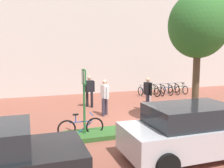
% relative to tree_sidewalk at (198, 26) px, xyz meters
% --- Properties ---
extents(ground_plane, '(60.00, 60.00, 0.00)m').
position_rel_tree_sidewalk_xyz_m(ground_plane, '(-2.52, 2.06, -4.04)').
color(ground_plane, brown).
extents(building_facade, '(28.00, 1.20, 10.00)m').
position_rel_tree_sidewalk_xyz_m(building_facade, '(-2.52, 9.54, 0.96)').
color(building_facade, silver).
rests_on(building_facade, ground).
extents(planter_strip, '(7.00, 1.10, 0.16)m').
position_rel_tree_sidewalk_xyz_m(planter_strip, '(-1.87, -0.01, -3.96)').
color(planter_strip, '#336028').
rests_on(planter_strip, ground).
extents(tree_sidewalk, '(2.38, 2.38, 5.39)m').
position_rel_tree_sidewalk_xyz_m(tree_sidewalk, '(0.00, 0.00, 0.00)').
color(tree_sidewalk, brown).
rests_on(tree_sidewalk, ground).
extents(parking_sign_post, '(0.08, 0.36, 2.45)m').
position_rel_tree_sidewalk_xyz_m(parking_sign_post, '(-4.66, -0.01, -2.43)').
color(parking_sign_post, '#2D7238').
rests_on(parking_sign_post, ground).
extents(bike_at_sign, '(1.68, 0.42, 0.86)m').
position_rel_tree_sidewalk_xyz_m(bike_at_sign, '(-4.76, 0.15, -3.69)').
color(bike_at_sign, black).
rests_on(bike_at_sign, ground).
extents(bike_rack_cluster, '(3.74, 1.82, 0.83)m').
position_rel_tree_sidewalk_xyz_m(bike_rack_cluster, '(2.53, 6.68, -3.69)').
color(bike_rack_cluster, '#99999E').
rests_on(bike_rack_cluster, ground).
extents(bollard_steel, '(0.16, 0.16, 0.90)m').
position_rel_tree_sidewalk_xyz_m(bollard_steel, '(0.36, 4.58, -3.59)').
color(bollard_steel, '#ADADB2').
rests_on(bollard_steel, ground).
extents(person_shirt_blue, '(0.36, 0.60, 1.72)m').
position_rel_tree_sidewalk_xyz_m(person_shirt_blue, '(-3.05, 2.69, -3.05)').
color(person_shirt_blue, '#383342').
rests_on(person_shirt_blue, ground).
extents(person_suited_navy, '(0.31, 0.60, 1.72)m').
position_rel_tree_sidewalk_xyz_m(person_suited_navy, '(-0.70, 2.84, -3.05)').
color(person_suited_navy, '#383342').
rests_on(person_suited_navy, ground).
extents(person_suited_dark, '(0.61, 0.41, 1.72)m').
position_rel_tree_sidewalk_xyz_m(person_suited_dark, '(-3.28, 4.68, -3.05)').
color(person_suited_dark, black).
rests_on(person_suited_dark, ground).
extents(car_silver_sedan, '(4.33, 2.08, 1.54)m').
position_rel_tree_sidewalk_xyz_m(car_silver_sedan, '(-2.02, -2.59, -3.28)').
color(car_silver_sedan, '#B7B7BC').
rests_on(car_silver_sedan, ground).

